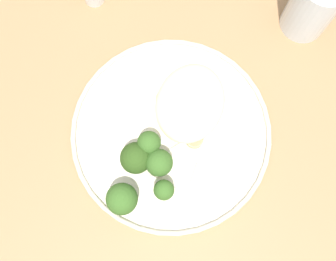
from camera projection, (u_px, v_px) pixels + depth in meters
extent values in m
plane|color=#47423D|center=(170.00, 181.00, 1.32)|extent=(6.00, 6.00, 0.00)
cube|color=#9E754C|center=(172.00, 132.00, 0.62)|extent=(1.40, 1.00, 0.04)
cylinder|color=beige|center=(168.00, 133.00, 0.60)|extent=(0.29, 0.29, 0.01)
torus|color=beige|center=(168.00, 132.00, 0.59)|extent=(0.29, 0.29, 0.01)
ellipsoid|color=beige|center=(190.00, 103.00, 0.58)|extent=(0.12, 0.10, 0.04)
cylinder|color=beige|center=(192.00, 111.00, 0.58)|extent=(0.03, 0.03, 0.02)
cylinder|color=#988766|center=(192.00, 110.00, 0.58)|extent=(0.02, 0.02, 0.00)
cylinder|color=#DBB77A|center=(197.00, 124.00, 0.58)|extent=(0.03, 0.03, 0.02)
cylinder|color=#8E774F|center=(198.00, 122.00, 0.57)|extent=(0.03, 0.03, 0.00)
cylinder|color=#E5C689|center=(165.00, 100.00, 0.59)|extent=(0.03, 0.03, 0.01)
cylinder|color=#958159|center=(165.00, 98.00, 0.58)|extent=(0.02, 0.02, 0.00)
cylinder|color=#DBB77A|center=(176.00, 113.00, 0.58)|extent=(0.03, 0.03, 0.01)
cylinder|color=#8E774F|center=(177.00, 112.00, 0.58)|extent=(0.02, 0.02, 0.00)
cylinder|color=#E5C689|center=(195.00, 139.00, 0.58)|extent=(0.03, 0.03, 0.01)
cylinder|color=#958159|center=(195.00, 138.00, 0.57)|extent=(0.02, 0.02, 0.00)
cylinder|color=#E5C689|center=(204.00, 96.00, 0.59)|extent=(0.03, 0.03, 0.02)
cylinder|color=#958159|center=(205.00, 94.00, 0.58)|extent=(0.02, 0.02, 0.00)
cylinder|color=#89A356|center=(157.00, 164.00, 0.57)|extent=(0.01, 0.01, 0.02)
sphere|color=#386023|center=(157.00, 162.00, 0.54)|extent=(0.04, 0.04, 0.04)
cylinder|color=#89A356|center=(164.00, 191.00, 0.56)|extent=(0.02, 0.02, 0.02)
sphere|color=#386023|center=(164.00, 190.00, 0.54)|extent=(0.03, 0.03, 0.03)
cylinder|color=#7A994C|center=(150.00, 146.00, 0.57)|extent=(0.02, 0.02, 0.03)
sphere|color=#386023|center=(149.00, 143.00, 0.55)|extent=(0.03, 0.03, 0.03)
cylinder|color=#7A994C|center=(137.00, 161.00, 0.57)|extent=(0.02, 0.02, 0.02)
sphere|color=#2D4C19|center=(136.00, 158.00, 0.55)|extent=(0.04, 0.04, 0.04)
cylinder|color=#7A994C|center=(124.00, 200.00, 0.56)|extent=(0.01, 0.01, 0.02)
sphere|color=#386023|center=(122.00, 199.00, 0.54)|extent=(0.04, 0.04, 0.04)
cube|color=silver|center=(196.00, 171.00, 0.57)|extent=(0.04, 0.01, 0.00)
cube|color=silver|center=(163.00, 183.00, 0.57)|extent=(0.01, 0.04, 0.00)
cube|color=silver|center=(177.00, 147.00, 0.58)|extent=(0.03, 0.03, 0.00)
cylinder|color=silver|center=(314.00, 5.00, 0.59)|extent=(0.07, 0.07, 0.11)
cylinder|color=silver|center=(308.00, 13.00, 0.61)|extent=(0.06, 0.06, 0.06)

